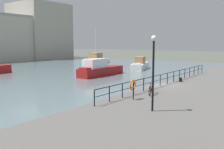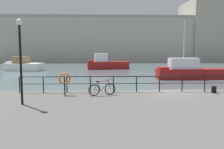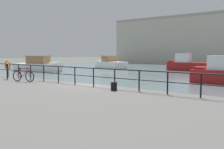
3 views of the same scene
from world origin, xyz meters
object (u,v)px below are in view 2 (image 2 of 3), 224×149
Objects in this scene: moored_white_yacht at (106,64)px; mooring_bollard at (214,90)px; quay_lamp_post at (20,50)px; life_ring_stand at (65,80)px; moored_harbor_tender at (190,71)px; moored_blue_motorboat at (23,65)px; harbor_building at (142,38)px; parked_bicycle at (102,89)px.

mooring_bollard is at bearing 96.15° from moored_white_yacht.
moored_white_yacht reaches higher than mooring_bollard.
quay_lamp_post is (-11.52, -2.86, 2.62)m from mooring_bollard.
moored_white_yacht is 5.31× the size of life_ring_stand.
moored_white_yacht is 17.38m from moored_harbor_tender.
moored_harbor_tender is at bearing 76.46° from mooring_bollard.
moored_white_yacht is at bearing -156.33° from moored_blue_motorboat.
mooring_bollard is 9.71m from life_ring_stand.
moored_white_yacht is at bearing 103.25° from mooring_bollard.
moored_blue_motorboat is 32.54m from mooring_bollard.
moored_white_yacht is 16.87× the size of mooring_bollard.
harbor_building reaches higher than life_ring_stand.
moored_harbor_tender reaches higher than quay_lamp_post.
moored_blue_motorboat is at bearing 112.31° from life_ring_stand.
moored_harbor_tender is 6.21× the size of life_ring_stand.
quay_lamp_post is at bearing -166.05° from mooring_bollard.
moored_blue_motorboat is (-24.25, -29.23, -5.49)m from harbor_building.
harbor_building is 10.37× the size of moored_blue_motorboat.
moored_harbor_tender is at bearing 47.00° from life_ring_stand.
parked_bicycle is (-10.60, -14.10, 0.27)m from moored_harbor_tender.
moored_blue_motorboat is at bearing 2.96° from moored_white_yacht.
moored_harbor_tender is 26.37m from moored_blue_motorboat.
mooring_bollard is (20.26, -25.47, 0.18)m from moored_blue_motorboat.
life_ring_stand is 3.65m from quay_lamp_post.
harbor_building is at bearing 76.05° from life_ring_stand.
mooring_bollard is (6.57, -27.90, 0.08)m from moored_white_yacht.
harbor_building is at bearing -92.67° from moored_harbor_tender.
moored_white_yacht is 31.27m from quay_lamp_post.
quay_lamp_post is at bearing -125.94° from life_ring_stand.
moored_white_yacht is at bearing 80.86° from quay_lamp_post.
life_ring_stand is (-2.34, 0.22, 0.59)m from parked_bicycle.
moored_white_yacht is at bearing 70.92° from parked_bicycle.
harbor_building is at bearing 74.92° from quay_lamp_post.
harbor_building is at bearing 85.82° from mooring_bollard.
moored_blue_motorboat is 1.45× the size of quay_lamp_post.
moored_blue_motorboat is at bearing -28.50° from moored_harbor_tender.
life_ring_stand is at bearing -178.12° from mooring_bollard.
quay_lamp_post reaches higher than life_ring_stand.
harbor_building reaches higher than moored_blue_motorboat.
parked_bicycle is at bearing 29.09° from quay_lamp_post.
life_ring_stand reaches higher than parked_bicycle.
mooring_bollard is at bearing 1.88° from life_ring_stand.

